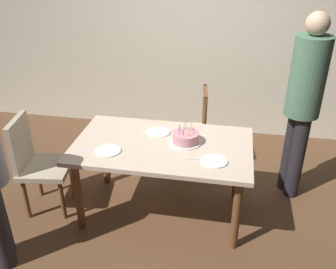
{
  "coord_description": "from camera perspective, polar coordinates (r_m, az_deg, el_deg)",
  "views": [
    {
      "loc": [
        0.57,
        -2.79,
        2.37
      ],
      "look_at": [
        0.05,
        0.0,
        0.84
      ],
      "focal_mm": 39.79,
      "sensor_mm": 36.0,
      "label": 1
    }
  ],
  "objects": [
    {
      "name": "birthday_cake",
      "position": [
        3.28,
        2.72,
        -0.54
      ],
      "size": [
        0.28,
        0.28,
        0.17
      ],
      "color": "silver",
      "rests_on": "dining_table"
    },
    {
      "name": "chair_spindle_back",
      "position": [
        4.07,
        3.07,
        0.27
      ],
      "size": [
        0.49,
        0.49,
        0.95
      ],
      "color": "beige",
      "rests_on": "ground"
    },
    {
      "name": "ground",
      "position": [
        3.7,
        -0.78,
        -11.5
      ],
      "size": [
        6.4,
        6.4,
        0.0
      ],
      "primitive_type": "plane",
      "color": "brown"
    },
    {
      "name": "fork_near_guest",
      "position": [
        3.06,
        4.12,
        -3.78
      ],
      "size": [
        0.18,
        0.06,
        0.01
      ],
      "primitive_type": "cube",
      "rotation": [
        0.0,
        0.0,
        0.25
      ],
      "color": "silver",
      "rests_on": "dining_table"
    },
    {
      "name": "dining_table",
      "position": [
        3.32,
        -0.85,
        -2.84
      ],
      "size": [
        1.57,
        0.92,
        0.74
      ],
      "color": "beige",
      "rests_on": "ground"
    },
    {
      "name": "plate_near_celebrant",
      "position": [
        3.21,
        -9.17,
        -2.46
      ],
      "size": [
        0.22,
        0.22,
        0.01
      ],
      "primitive_type": "cylinder",
      "color": "white",
      "rests_on": "dining_table"
    },
    {
      "name": "plate_far_side",
      "position": [
        3.47,
        -1.47,
        0.4
      ],
      "size": [
        0.22,
        0.22,
        0.01
      ],
      "primitive_type": "cylinder",
      "color": "white",
      "rests_on": "dining_table"
    },
    {
      "name": "chair_upholstered",
      "position": [
        3.66,
        -19.67,
        -3.69
      ],
      "size": [
        0.5,
        0.5,
        0.95
      ],
      "color": "tan",
      "rests_on": "ground"
    },
    {
      "name": "back_wall",
      "position": [
        4.79,
        3.56,
        15.34
      ],
      "size": [
        6.4,
        0.1,
        2.6
      ],
      "primitive_type": "cube",
      "color": "beige",
      "rests_on": "ground"
    },
    {
      "name": "plate_near_guest",
      "position": [
        3.05,
        7.1,
        -4.04
      ],
      "size": [
        0.22,
        0.22,
        0.01
      ],
      "primitive_type": "cylinder",
      "color": "white",
      "rests_on": "dining_table"
    },
    {
      "name": "fork_far_side",
      "position": [
        3.5,
        -4.03,
        0.59
      ],
      "size": [
        0.18,
        0.03,
        0.01
      ],
      "primitive_type": "cube",
      "rotation": [
        0.0,
        0.0,
        0.11
      ],
      "color": "silver",
      "rests_on": "dining_table"
    },
    {
      "name": "person_guest",
      "position": [
        3.65,
        20.09,
        5.25
      ],
      "size": [
        0.32,
        0.32,
        1.82
      ],
      "color": "#262328",
      "rests_on": "ground"
    },
    {
      "name": "fork_near_celebrant",
      "position": [
        3.25,
        -11.92,
        -2.35
      ],
      "size": [
        0.18,
        0.02,
        0.01
      ],
      "primitive_type": "cube",
      "rotation": [
        0.0,
        0.0,
        0.01
      ],
      "color": "silver",
      "rests_on": "dining_table"
    }
  ]
}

